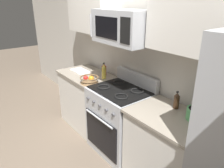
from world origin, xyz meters
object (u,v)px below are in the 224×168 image
apple_loose (89,81)px  bottle_oil (104,72)px  cutting_board (81,71)px  bottle_hot_sauce (104,70)px  utensil_crock (196,113)px  bottle_soy (177,101)px  range_oven (120,120)px  microwave (123,27)px  fruit_basket (89,80)px

apple_loose → bottle_oil: size_ratio=0.32×
cutting_board → bottle_hot_sauce: 0.44m
utensil_crock → bottle_soy: size_ratio=1.69×
bottle_soy → utensil_crock: bearing=-8.2°
range_oven → microwave: microwave is taller
range_oven → bottle_soy: (0.74, 0.17, 0.53)m
microwave → utensil_crock: size_ratio=2.25×
cutting_board → bottle_hot_sauce: bottle_hot_sauce is taller
utensil_crock → cutting_board: bearing=-175.4°
cutting_board → bottle_hot_sauce: (0.38, 0.20, 0.08)m
range_oven → bottle_soy: bearing=13.3°
fruit_basket → cutting_board: size_ratio=0.67×
bottle_soy → fruit_basket: bearing=-163.9°
range_oven → bottle_hot_sauce: size_ratio=5.46×
cutting_board → apple_loose: bearing=-16.4°
utensil_crock → bottle_soy: utensil_crock is taller
apple_loose → cutting_board: 0.54m
utensil_crock → bottle_soy: 0.27m
fruit_basket → cutting_board: (-0.52, 0.15, -0.04)m
bottle_hot_sauce → bottle_oil: bottle_oil is taller
range_oven → fruit_basket: bearing=-159.7°
fruit_basket → bottle_hot_sauce: (-0.14, 0.35, 0.04)m
utensil_crock → bottle_soy: bearing=171.8°
range_oven → bottle_soy: 0.92m
utensil_crock → cutting_board: utensil_crock is taller
microwave → bottle_hot_sauce: size_ratio=3.76×
range_oven → bottle_hot_sauce: (-0.61, 0.18, 0.53)m
fruit_basket → bottle_soy: size_ratio=1.34×
fruit_basket → bottle_oil: bottle_oil is taller
microwave → bottle_hot_sauce: microwave is taller
microwave → cutting_board: bearing=-177.1°
microwave → bottle_soy: bearing=11.3°
apple_loose → cutting_board: bearing=163.6°
range_oven → cutting_board: size_ratio=2.77×
range_oven → apple_loose: bearing=-159.6°
fruit_basket → cutting_board: bearing=163.6°
range_oven → fruit_basket: 0.70m
bottle_soy → bottle_hot_sauce: size_ratio=0.99×
utensil_crock → fruit_basket: bearing=-168.0°
cutting_board → bottle_hot_sauce: size_ratio=1.97×
range_oven → microwave: bearing=90.0°
bottle_hot_sauce → bottle_oil: size_ratio=0.85×
microwave → fruit_basket: microwave is taller
range_oven → bottle_hot_sauce: bottle_hot_sauce is taller
fruit_basket → bottle_oil: 0.28m
utensil_crock → bottle_soy: (-0.26, 0.04, 0.02)m
apple_loose → bottle_soy: bottle_soy is taller
range_oven → bottle_oil: (-0.50, 0.10, 0.54)m
fruit_basket → bottle_oil: size_ratio=1.13×
utensil_crock → cutting_board: 2.00m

